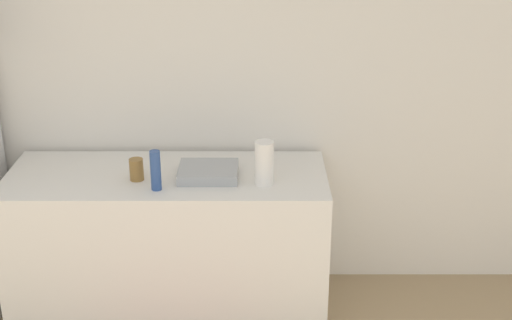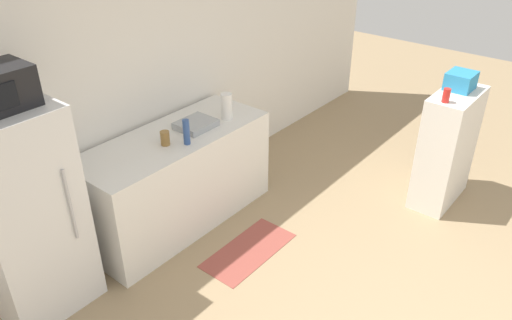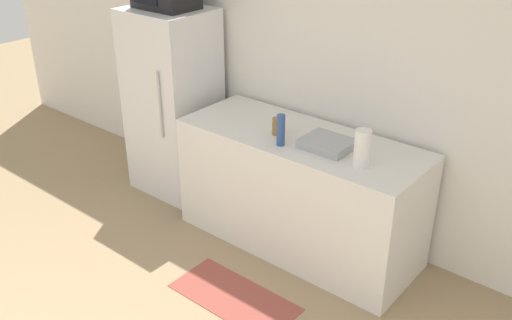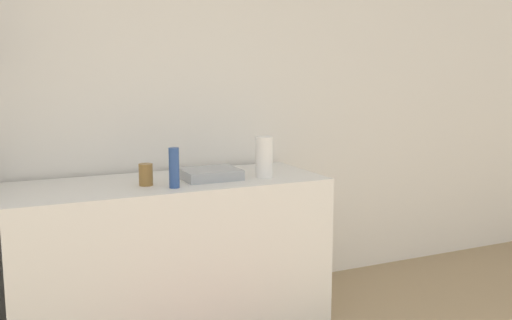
# 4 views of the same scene
# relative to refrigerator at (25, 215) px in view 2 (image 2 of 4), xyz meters

# --- Properties ---
(wall_back) EXTENTS (8.00, 0.06, 2.60)m
(wall_back) POSITION_rel_refrigerator_xyz_m (1.20, 0.38, 0.50)
(wall_back) COLOR white
(wall_back) RESTS_ON ground_plane
(refrigerator) EXTENTS (0.67, 0.61, 1.60)m
(refrigerator) POSITION_rel_refrigerator_xyz_m (0.00, 0.00, 0.00)
(refrigerator) COLOR silver
(refrigerator) RESTS_ON ground_plane
(counter) EXTENTS (1.82, 0.70, 0.89)m
(counter) POSITION_rel_refrigerator_xyz_m (1.36, -0.04, -0.35)
(counter) COLOR silver
(counter) RESTS_ON ground_plane
(sink_basin) EXTENTS (0.33, 0.28, 0.06)m
(sink_basin) POSITION_rel_refrigerator_xyz_m (1.60, -0.08, 0.13)
(sink_basin) COLOR #9EA3A8
(sink_basin) RESTS_ON counter
(bottle_tall) EXTENTS (0.06, 0.06, 0.22)m
(bottle_tall) POSITION_rel_refrigerator_xyz_m (1.33, -0.25, 0.21)
(bottle_tall) COLOR #2D4C8C
(bottle_tall) RESTS_ON counter
(bottle_short) EXTENTS (0.08, 0.08, 0.12)m
(bottle_short) POSITION_rel_refrigerator_xyz_m (1.21, -0.12, 0.16)
(bottle_short) COLOR olive
(bottle_short) RESTS_ON counter
(shelf_cabinet) EXTENTS (0.73, 0.35, 1.14)m
(shelf_cabinet) POSITION_rel_refrigerator_xyz_m (3.26, -1.80, -0.23)
(shelf_cabinet) COLOR white
(shelf_cabinet) RESTS_ON ground_plane
(basket) EXTENTS (0.27, 0.23, 0.16)m
(basket) POSITION_rel_refrigerator_xyz_m (3.36, -1.76, 0.42)
(basket) COLOR #2D8EC6
(basket) RESTS_ON shelf_cabinet
(jar) EXTENTS (0.06, 0.06, 0.13)m
(jar) POSITION_rel_refrigerator_xyz_m (2.98, -1.78, 0.40)
(jar) COLOR red
(jar) RESTS_ON shelf_cabinet
(paper_towel_roll) EXTENTS (0.10, 0.10, 0.25)m
(paper_towel_roll) POSITION_rel_refrigerator_xyz_m (1.91, -0.17, 0.22)
(paper_towel_roll) COLOR white
(paper_towel_roll) RESTS_ON counter
(kitchen_rug) EXTENTS (0.87, 0.41, 0.01)m
(kitchen_rug) POSITION_rel_refrigerator_xyz_m (1.42, -0.84, -0.80)
(kitchen_rug) COLOR #99473D
(kitchen_rug) RESTS_ON ground_plane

